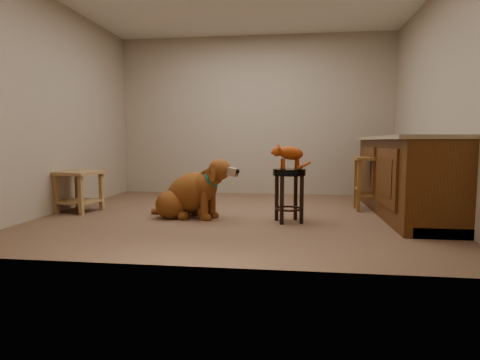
# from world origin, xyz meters

# --- Properties ---
(floor) EXTENTS (4.50, 4.00, 0.01)m
(floor) POSITION_xyz_m (0.00, 0.00, 0.00)
(floor) COLOR brown
(floor) RESTS_ON ground
(room_shell) EXTENTS (4.54, 4.04, 2.62)m
(room_shell) POSITION_xyz_m (0.00, 0.00, 1.68)
(room_shell) COLOR gray
(room_shell) RESTS_ON ground
(cabinet_run) EXTENTS (0.70, 2.56, 0.94)m
(cabinet_run) POSITION_xyz_m (1.94, 0.30, 0.44)
(cabinet_run) COLOR #4E290E
(cabinet_run) RESTS_ON ground
(padded_stool) EXTENTS (0.37, 0.37, 0.58)m
(padded_stool) POSITION_xyz_m (0.61, -0.33, 0.41)
(padded_stool) COLOR black
(padded_stool) RESTS_ON ground
(wood_stool) EXTENTS (0.37, 0.37, 0.68)m
(wood_stool) POSITION_xyz_m (1.61, 0.56, 0.35)
(wood_stool) COLOR brown
(wood_stool) RESTS_ON ground
(side_table) EXTENTS (0.58, 0.58, 0.51)m
(side_table) POSITION_xyz_m (-2.00, -0.03, 0.34)
(side_table) COLOR #987446
(side_table) RESTS_ON ground
(golden_retriever) EXTENTS (1.11, 0.66, 0.74)m
(golden_retriever) POSITION_xyz_m (-0.52, -0.22, 0.27)
(golden_retriever) COLOR brown
(golden_retriever) RESTS_ON ground
(tabby_kitten) EXTENTS (0.44, 0.28, 0.30)m
(tabby_kitten) POSITION_xyz_m (0.60, -0.34, 0.75)
(tabby_kitten) COLOR #A03C10
(tabby_kitten) RESTS_ON padded_stool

